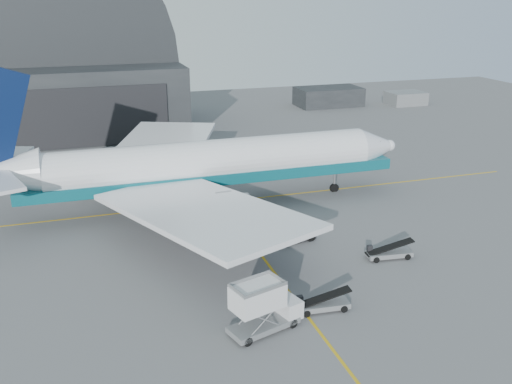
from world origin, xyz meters
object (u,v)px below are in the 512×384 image
object	(u,v)px
catering_truck	(263,307)
belt_loader_a	(322,304)
belt_loader_b	(389,253)
airliner	(196,165)
pushback_tug	(293,233)

from	to	relation	value
catering_truck	belt_loader_a	size ratio (longest dim) A/B	1.33
belt_loader_a	belt_loader_b	bearing A→B (deg)	38.62
airliner	belt_loader_b	xyz separation A→B (m)	(14.38, -18.96, -4.55)
pushback_tug	belt_loader_a	bearing A→B (deg)	-112.69
airliner	catering_truck	size ratio (longest dim) A/B	8.53
pushback_tug	belt_loader_b	bearing A→B (deg)	-54.34
airliner	pushback_tug	world-z (taller)	airliner
catering_truck	pushback_tug	world-z (taller)	catering_truck
pushback_tug	belt_loader_a	xyz separation A→B (m)	(-2.81, -13.36, -0.22)
pushback_tug	catering_truck	bearing A→B (deg)	-129.97
catering_truck	belt_loader_b	xyz separation A→B (m)	(15.25, 8.00, -1.45)
catering_truck	belt_loader_b	bearing A→B (deg)	10.69
airliner	belt_loader_a	bearing A→B (deg)	-79.99
belt_loader_a	airliner	bearing A→B (deg)	104.56
catering_truck	belt_loader_a	distance (m)	5.74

